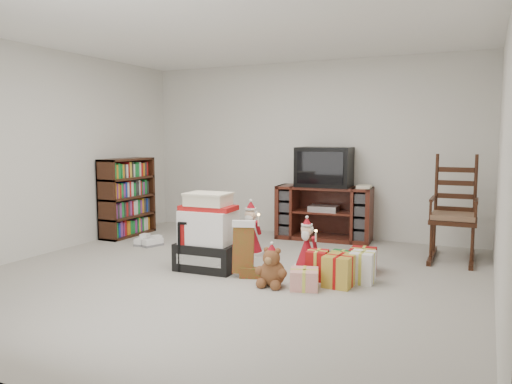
# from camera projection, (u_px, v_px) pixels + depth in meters

# --- Properties ---
(room) EXTENTS (5.01, 5.01, 2.51)m
(room) POSITION_uv_depth(u_px,v_px,m) (225.00, 155.00, 4.98)
(room) COLOR #A9A39B
(room) RESTS_ON ground
(tv_stand) EXTENTS (1.34, 0.56, 0.75)m
(tv_stand) POSITION_uv_depth(u_px,v_px,m) (324.00, 213.00, 6.94)
(tv_stand) COLOR #4B1E15
(tv_stand) RESTS_ON floor
(bookshelf) EXTENTS (0.31, 0.92, 1.12)m
(bookshelf) POSITION_uv_depth(u_px,v_px,m) (127.00, 199.00, 7.21)
(bookshelf) COLOR #351A0E
(bookshelf) RESTS_ON floor
(rocking_chair) EXTENTS (0.52, 0.85, 1.28)m
(rocking_chair) POSITION_uv_depth(u_px,v_px,m) (453.00, 222.00, 5.82)
(rocking_chair) COLOR #351A0E
(rocking_chair) RESTS_ON floor
(gift_pile) EXTENTS (0.67, 0.50, 0.81)m
(gift_pile) POSITION_uv_depth(u_px,v_px,m) (209.00, 237.00, 5.38)
(gift_pile) COLOR black
(gift_pile) RESTS_ON floor
(red_suitcase) EXTENTS (0.46, 0.36, 0.63)m
(red_suitcase) POSITION_uv_depth(u_px,v_px,m) (200.00, 245.00, 5.36)
(red_suitcase) COLOR maroon
(red_suitcase) RESTS_ON floor
(stocking) EXTENTS (0.30, 0.19, 0.59)m
(stocking) POSITION_uv_depth(u_px,v_px,m) (243.00, 249.00, 5.09)
(stocking) COLOR #0C6D1B
(stocking) RESTS_ON floor
(teddy_bear) EXTENTS (0.25, 0.22, 0.37)m
(teddy_bear) POSITION_uv_depth(u_px,v_px,m) (272.00, 269.00, 4.79)
(teddy_bear) COLOR brown
(teddy_bear) RESTS_ON floor
(santa_figurine) EXTENTS (0.28, 0.26, 0.57)m
(santa_figurine) POSITION_uv_depth(u_px,v_px,m) (307.00, 249.00, 5.43)
(santa_figurine) COLOR maroon
(santa_figurine) RESTS_ON floor
(mrs_claus_figurine) EXTENTS (0.32, 0.31, 0.66)m
(mrs_claus_figurine) POSITION_uv_depth(u_px,v_px,m) (251.00, 234.00, 6.06)
(mrs_claus_figurine) COLOR maroon
(mrs_claus_figurine) RESTS_ON floor
(sneaker_pair) EXTENTS (0.35, 0.30, 0.10)m
(sneaker_pair) POSITION_uv_depth(u_px,v_px,m) (148.00, 242.00, 6.58)
(sneaker_pair) COLOR white
(sneaker_pair) RESTS_ON floor
(gift_cluster) EXTENTS (0.75, 1.04, 0.26)m
(gift_cluster) POSITION_uv_depth(u_px,v_px,m) (338.00, 268.00, 4.98)
(gift_cluster) COLOR #AC1313
(gift_cluster) RESTS_ON floor
(crt_television) EXTENTS (0.77, 0.58, 0.54)m
(crt_television) POSITION_uv_depth(u_px,v_px,m) (324.00, 167.00, 6.87)
(crt_television) COLOR black
(crt_television) RESTS_ON tv_stand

